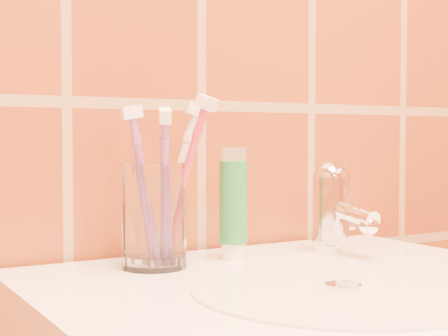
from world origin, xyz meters
TOP-DOWN VIEW (x-y plane):
  - glass_tumbler at (-0.11, 1.11)m, footprint 0.08×0.08m
  - toothpaste_tube at (-0.01, 1.11)m, footprint 0.04×0.03m
  - faucet at (0.14, 1.09)m, footprint 0.05×0.11m
  - toothbrush_0 at (-0.13, 1.10)m, footprint 0.06×0.06m
  - toothbrush_1 at (-0.09, 1.08)m, footprint 0.12×0.15m
  - toothbrush_2 at (-0.08, 1.11)m, footprint 0.11×0.10m
  - toothbrush_3 at (-0.11, 1.08)m, footprint 0.08×0.12m

SIDE VIEW (x-z plane):
  - glass_tumbler at x=-0.11m, z-range 0.85..0.97m
  - faucet at x=0.14m, z-range 0.85..0.97m
  - toothpaste_tube at x=-0.01m, z-range 0.85..0.98m
  - toothbrush_3 at x=-0.11m, z-range 0.84..1.04m
  - toothbrush_0 at x=-0.13m, z-range 0.85..1.04m
  - toothbrush_2 at x=-0.08m, z-range 0.84..1.04m
  - toothbrush_1 at x=-0.09m, z-range 0.84..1.05m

